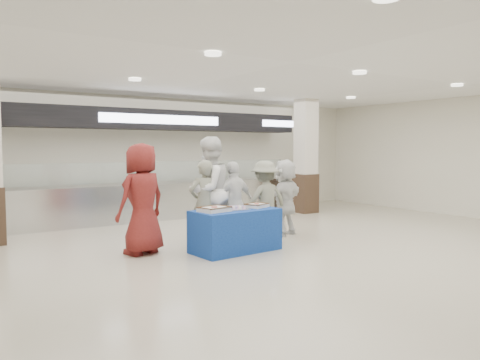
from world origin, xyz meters
TOP-DOWN VIEW (x-y plane):
  - ground at (0.00, 0.00)m, footprint 14.00×14.00m
  - serving_line at (0.00, 5.40)m, footprint 8.70×0.85m
  - column_right at (4.00, 4.20)m, footprint 0.55×0.55m
  - display_table at (-0.39, 1.12)m, footprint 1.60×0.89m
  - sheet_cake_left at (-0.84, 1.09)m, footprint 0.55×0.46m
  - sheet_cake_right at (0.10, 1.16)m, footprint 0.48×0.43m
  - cupcake_tray at (-0.40, 1.10)m, footprint 0.44×0.34m
  - civilian_maroon at (-1.85, 1.85)m, footprint 1.09×0.88m
  - soldier_a at (-0.68, 1.76)m, footprint 0.61×0.42m
  - chef_tall at (-0.46, 1.94)m, footprint 1.22×1.10m
  - chef_short at (-0.01, 1.76)m, footprint 0.98×0.52m
  - soldier_b at (0.74, 1.76)m, footprint 1.05×0.64m
  - civilian_white at (1.31, 1.83)m, footprint 1.56×0.95m

SIDE VIEW (x-z plane):
  - ground at x=0.00m, z-range 0.00..0.00m
  - display_table at x=-0.39m, z-range 0.00..0.75m
  - cupcake_tray at x=-0.40m, z-range 0.75..0.82m
  - chef_short at x=-0.01m, z-range 0.00..1.58m
  - soldier_b at x=0.74m, z-range 0.00..1.58m
  - sheet_cake_right at x=0.10m, z-range 0.75..0.84m
  - sheet_cake_left at x=-0.84m, z-range 0.75..0.85m
  - civilian_white at x=1.31m, z-range 0.00..1.61m
  - soldier_a at x=-0.68m, z-range 0.00..1.62m
  - civilian_maroon at x=-1.85m, z-range 0.00..1.93m
  - chef_tall at x=-0.46m, z-range 0.00..2.06m
  - serving_line at x=0.00m, z-range -0.24..2.56m
  - column_right at x=4.00m, z-range -0.07..3.13m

